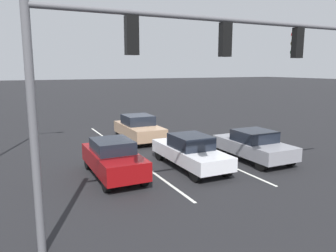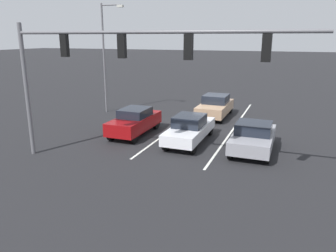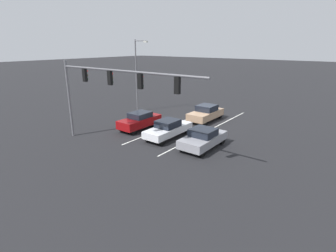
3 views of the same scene
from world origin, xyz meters
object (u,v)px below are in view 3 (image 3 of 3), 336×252
at_px(car_gray_leftlane_front, 203,138).
at_px(car_maroon_rightlane_front, 140,120).
at_px(car_tan_midlane_second, 206,113).
at_px(car_white_midlane_front, 168,129).
at_px(traffic_signal_gantry, 105,84).
at_px(street_lamp_right_shoulder, 137,71).

height_order(car_gray_leftlane_front, car_maroon_rightlane_front, car_maroon_rightlane_front).
bearing_deg(car_tan_midlane_second, car_white_midlane_front, 90.64).
relative_size(car_gray_leftlane_front, traffic_signal_gantry, 0.33).
height_order(car_maroon_rightlane_front, car_tan_midlane_second, car_tan_midlane_second).
xyz_separation_m(traffic_signal_gantry, street_lamp_right_shoulder, (6.08, -9.55, -0.22)).
bearing_deg(car_gray_leftlane_front, car_white_midlane_front, -3.82).
bearing_deg(car_tan_midlane_second, car_maroon_rightlane_front, 60.68).
bearing_deg(street_lamp_right_shoulder, car_white_midlane_front, 148.47).
relative_size(car_maroon_rightlane_front, car_tan_midlane_second, 0.96).
distance_m(car_gray_leftlane_front, car_maroon_rightlane_front, 6.96).
distance_m(car_gray_leftlane_front, car_tan_midlane_second, 7.49).
bearing_deg(car_gray_leftlane_front, traffic_signal_gantry, 38.15).
xyz_separation_m(car_white_midlane_front, car_tan_midlane_second, (0.07, -6.39, 0.02)).
bearing_deg(car_maroon_rightlane_front, car_gray_leftlane_front, 175.82).
relative_size(car_white_midlane_front, traffic_signal_gantry, 0.36).
relative_size(car_tan_midlane_second, traffic_signal_gantry, 0.34).
bearing_deg(car_tan_midlane_second, car_gray_leftlane_front, 117.92).
bearing_deg(traffic_signal_gantry, car_tan_midlane_second, -100.35).
bearing_deg(street_lamp_right_shoulder, car_maroon_rightlane_front, 134.55).
distance_m(car_maroon_rightlane_front, car_tan_midlane_second, 7.01).
height_order(car_gray_leftlane_front, car_tan_midlane_second, car_tan_midlane_second).
bearing_deg(car_maroon_rightlane_front, car_tan_midlane_second, -119.32).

